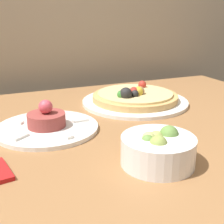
# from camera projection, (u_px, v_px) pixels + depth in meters

# --- Properties ---
(dining_table) EXTENTS (1.28, 0.87, 0.73)m
(dining_table) POSITION_uv_depth(u_px,v_px,m) (102.00, 165.00, 0.78)
(dining_table) COLOR olive
(dining_table) RESTS_ON ground_plane
(pizza_plate) EXTENTS (0.32, 0.32, 0.06)m
(pizza_plate) POSITION_uv_depth(u_px,v_px,m) (135.00, 98.00, 0.96)
(pizza_plate) COLOR white
(pizza_plate) RESTS_ON dining_table
(tartare_plate) EXTENTS (0.25, 0.25, 0.08)m
(tartare_plate) POSITION_uv_depth(u_px,v_px,m) (47.00, 125.00, 0.75)
(tartare_plate) COLOR white
(tartare_plate) RESTS_ON dining_table
(small_bowl) EXTENTS (0.14, 0.14, 0.07)m
(small_bowl) POSITION_uv_depth(u_px,v_px,m) (158.00, 149.00, 0.58)
(small_bowl) COLOR white
(small_bowl) RESTS_ON dining_table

